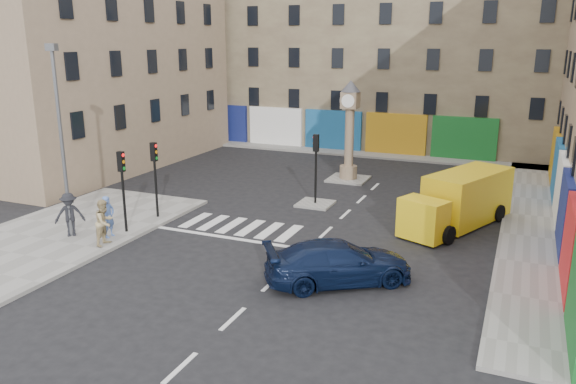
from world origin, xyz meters
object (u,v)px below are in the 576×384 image
Objects in this scene: pedestrian_blue at (108,217)px; pedestrian_dark at (70,215)px; traffic_light_left_near at (122,179)px; traffic_light_island at (316,158)px; lamp_post at (61,132)px; clock_pillar at (350,124)px; navy_sedan at (339,262)px; pedestrian_tan at (105,222)px; traffic_light_left_far at (155,168)px; yellow_van at (460,200)px.

pedestrian_blue is 0.95× the size of pedestrian_dark.
traffic_light_island is at bearing 51.07° from traffic_light_left_near.
lamp_post is (-8.20, -9.20, 2.20)m from traffic_light_island.
navy_sedan is at bearing -74.30° from clock_pillar.
clock_pillar reaches higher than pedestrian_tan.
pedestrian_blue is at bearing -126.88° from traffic_light_island.
lamp_post is at bearing 106.79° from pedestrian_blue.
traffic_light_left_near is 1.78m from pedestrian_blue.
lamp_post is 4.12m from pedestrian_blue.
traffic_light_left_far is 1.88× the size of pedestrian_dark.
traffic_light_island is 0.61× the size of clock_pillar.
navy_sedan is at bearing -92.54° from pedestrian_blue.
traffic_light_island reaches higher than navy_sedan.
pedestrian_blue is 0.94× the size of pedestrian_tan.
traffic_light_island is 0.69× the size of navy_sedan.
clock_pillar is at bearing 20.17° from pedestrian_dark.
traffic_light_left_near is 0.69× the size of navy_sedan.
pedestrian_dark is at bearing -116.11° from traffic_light_left_far.
lamp_post is at bearing -143.62° from traffic_light_left_near.
clock_pillar is at bearing 61.06° from traffic_light_left_far.
yellow_van is at bearing -4.14° from traffic_light_island.
pedestrian_blue is at bearing 53.26° from navy_sedan.
traffic_light_island is 0.45× the size of lamp_post.
lamp_post is 4.22× the size of pedestrian_dark.
pedestrian_tan is 2.19m from pedestrian_dark.
traffic_light_island is at bearing -35.20° from pedestrian_tan.
traffic_light_left_near is 0.45× the size of lamp_post.
pedestrian_dark is (-2.17, 0.28, -0.01)m from pedestrian_tan.
pedestrian_blue is (1.70, 0.53, -3.71)m from lamp_post.
lamp_post reaches higher than pedestrian_dark.
navy_sedan is 10.24m from pedestrian_tan.
traffic_light_left_far is 13.05m from clock_pillar.
traffic_light_left_near reaches higher than navy_sedan.
navy_sedan is (4.22, -9.01, -1.81)m from traffic_light_island.
pedestrian_dark is at bearing -142.78° from traffic_light_left_near.
yellow_van is at bearing 27.76° from traffic_light_left_near.
traffic_light_left_near reaches higher than pedestrian_dark.
traffic_light_left_near is 1.00× the size of traffic_light_island.
traffic_light_left_near is at bearing -4.37° from pedestrian_dark.
pedestrian_tan is (0.30, -4.10, -1.48)m from traffic_light_left_far.
traffic_light_left_near is 2.27m from pedestrian_tan.
yellow_van is at bearing -60.54° from pedestrian_blue.
traffic_light_island is (6.30, 5.40, -0.03)m from traffic_light_left_far.
pedestrian_tan is (-10.22, -0.48, 0.36)m from navy_sedan.
lamp_post is 1.54× the size of navy_sedan.
yellow_van is at bearing -59.34° from pedestrian_tan.
lamp_post is 4.27m from pedestrian_tan.
pedestrian_dark is (-8.17, -9.22, -1.46)m from traffic_light_island.
pedestrian_blue reaches higher than navy_sedan.
navy_sedan is 2.71× the size of pedestrian_tan.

